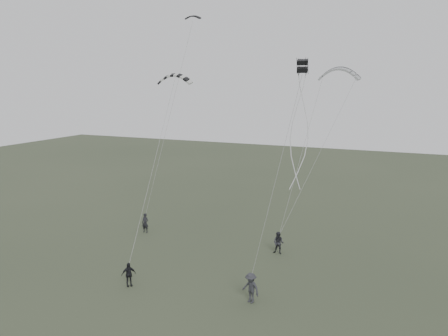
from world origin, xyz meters
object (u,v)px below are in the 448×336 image
at_px(kite_dark_small, 193,16).
at_px(kite_pale_large, 339,69).
at_px(flyer_far, 251,288).
at_px(kite_box, 302,66).
at_px(flyer_left, 145,223).
at_px(flyer_right, 279,243).
at_px(kite_striped, 174,75).
at_px(flyer_center, 129,274).

height_order(kite_dark_small, kite_pale_large, kite_dark_small).
xyz_separation_m(flyer_far, kite_box, (2.33, 2.17, 13.73)).
distance_m(flyer_left, kite_dark_small, 19.47).
relative_size(flyer_left, kite_pale_large, 0.51).
bearing_deg(flyer_right, kite_pale_large, 66.37).
distance_m(flyer_right, kite_dark_small, 21.51).
height_order(flyer_left, kite_box, kite_box).
relative_size(flyer_left, kite_striped, 0.64).
bearing_deg(flyer_right, kite_dark_small, 159.58).
bearing_deg(flyer_right, flyer_left, -178.49).
relative_size(kite_dark_small, kite_pale_large, 0.41).
relative_size(flyer_far, kite_striped, 0.69).
height_order(flyer_right, kite_box, kite_box).
distance_m(flyer_left, kite_box, 22.09).
relative_size(flyer_right, flyer_center, 1.10).
relative_size(flyer_right, kite_dark_small, 1.26).
xyz_separation_m(kite_striped, kite_box, (11.81, -5.34, 0.33)).
distance_m(kite_striped, kite_box, 12.97).
distance_m(kite_dark_small, kite_striped, 7.39).
bearing_deg(kite_box, flyer_right, 105.12).
relative_size(flyer_far, kite_pale_large, 0.55).
relative_size(flyer_left, kite_dark_small, 1.26).
bearing_deg(flyer_far, kite_dark_small, 150.24).
bearing_deg(kite_striped, kite_dark_small, 87.44).
relative_size(kite_pale_large, kite_box, 5.03).
height_order(flyer_right, kite_pale_large, kite_pale_large).
bearing_deg(kite_pale_large, kite_dark_small, -167.55).
height_order(kite_pale_large, kite_striped, kite_pale_large).
relative_size(flyer_center, kite_box, 2.36).
distance_m(flyer_right, flyer_center, 12.44).
bearing_deg(kite_box, kite_striped, 145.51).
height_order(flyer_left, flyer_center, flyer_left).
bearing_deg(kite_striped, flyer_far, -50.68).
xyz_separation_m(flyer_center, flyer_far, (8.47, 1.14, 0.15)).
distance_m(flyer_far, kite_striped, 18.06).
xyz_separation_m(flyer_right, flyer_center, (-7.78, -9.71, -0.08)).
relative_size(flyer_left, flyer_far, 0.93).
height_order(flyer_center, flyer_far, flyer_far).
distance_m(flyer_center, kite_pale_large, 24.15).
bearing_deg(kite_dark_small, flyer_center, -87.56).
distance_m(flyer_center, kite_box, 17.90).
height_order(flyer_far, kite_pale_large, kite_pale_large).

